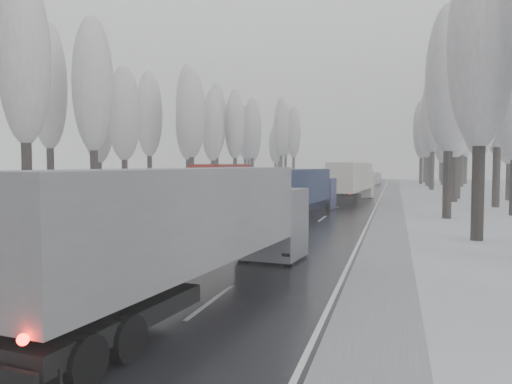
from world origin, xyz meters
The scene contains 57 objects.
ground centered at (0.00, 0.00, 0.00)m, with size 260.00×260.00×0.00m, color silver.
carriageway_right centered at (5.25, 30.00, 0.01)m, with size 7.50×200.00×0.03m, color black.
carriageway_left centered at (-5.25, 30.00, 0.01)m, with size 7.50×200.00×0.03m, color black.
median_slush centered at (0.00, 30.00, 0.02)m, with size 3.00×200.00×0.04m, color #9D9FA4.
shoulder_right centered at (10.20, 30.00, 0.02)m, with size 2.40×200.00×0.04m, color #9D9FA4.
shoulder_left centered at (-10.20, 30.00, 0.02)m, with size 2.40×200.00×0.04m, color #9D9FA4.
median_guardrail centered at (0.00, 29.99, 0.60)m, with size 0.12×200.00×0.76m.
tree_16 centered at (15.04, 15.67, 10.67)m, with size 3.60×3.60×16.53m.
tree_18 centered at (14.51, 27.03, 10.70)m, with size 3.60×3.60×16.58m.
tree_20 centered at (17.90, 35.17, 10.14)m, with size 3.60×3.60×15.71m.
tree_21 centered at (20.12, 39.17, 12.00)m, with size 3.60×3.60×18.62m.
tree_22 centered at (17.02, 45.60, 10.24)m, with size 3.60×3.60×15.86m.
tree_23 centered at (23.31, 49.60, 8.77)m, with size 3.60×3.60×13.55m.
tree_24 centered at (17.90, 51.02, 13.19)m, with size 3.60×3.60×20.49m.
tree_26 centered at (17.56, 61.27, 12.10)m, with size 3.60×3.60×18.78m.
tree_27 centered at (24.72, 65.27, 11.36)m, with size 3.60×3.60×17.62m.
tree_28 centered at (16.34, 71.95, 12.64)m, with size 3.60×3.60×19.62m.
tree_29 centered at (23.71, 75.95, 11.67)m, with size 3.60×3.60×18.11m.
tree_30 centered at (16.56, 81.70, 11.52)m, with size 3.60×3.60×17.86m.
tree_31 centered at (22.48, 85.70, 11.97)m, with size 3.60×3.60×18.58m.
tree_32 centered at (16.63, 89.21, 11.18)m, with size 3.60×3.60×17.33m.
tree_33 centered at (19.77, 93.21, 9.26)m, with size 3.60×3.60×14.33m.
tree_34 centered at (15.73, 96.32, 11.37)m, with size 3.60×3.60×17.63m.
tree_35 centered at (24.94, 100.32, 11.77)m, with size 3.60×3.60×18.25m.
tree_36 centered at (17.04, 106.16, 13.02)m, with size 3.60×3.60×20.23m.
tree_37 centered at (24.02, 110.16, 10.56)m, with size 3.60×3.60×16.37m.
tree_38 centered at (18.73, 116.73, 11.59)m, with size 3.60×3.60×17.97m.
tree_39 centered at (21.55, 120.73, 10.45)m, with size 3.60×3.60×16.19m.
tree_56 centered at (-14.71, 15.70, 11.68)m, with size 3.60×3.60×18.12m.
tree_58 centered at (-15.13, 24.57, 11.10)m, with size 3.60×3.60×17.21m.
tree_59 centered at (-22.80, 28.57, 11.87)m, with size 3.60×3.60×18.41m.
tree_60 centered at (-17.75, 34.20, 9.59)m, with size 3.60×3.60×14.84m.
tree_61 centered at (-23.52, 38.20, 9.02)m, with size 3.60×3.60×13.95m.
tree_62 centered at (-13.94, 43.73, 10.36)m, with size 3.60×3.60×16.04m.
tree_63 centered at (-21.85, 47.73, 10.89)m, with size 3.60×3.60×16.88m.
tree_64 centered at (-18.26, 52.71, 9.96)m, with size 3.60×3.60×15.42m.
tree_65 centered at (-20.05, 56.71, 12.55)m, with size 3.60×3.60×19.48m.
tree_66 centered at (-18.16, 62.35, 9.84)m, with size 3.60×3.60×15.23m.
tree_67 centered at (-19.54, 66.35, 11.03)m, with size 3.60×3.60×17.09m.
tree_68 centered at (-16.58, 69.11, 10.75)m, with size 3.60×3.60×16.65m.
tree_69 centered at (-21.42, 73.11, 12.46)m, with size 3.60×3.60×19.35m.
tree_70 centered at (-16.33, 79.19, 11.03)m, with size 3.60×3.60×17.09m.
tree_71 centered at (-21.09, 83.19, 12.63)m, with size 3.60×3.60×19.61m.
tree_72 centered at (-18.93, 88.54, 9.76)m, with size 3.60×3.60×15.11m.
tree_73 centered at (-21.82, 92.54, 11.11)m, with size 3.60×3.60×17.22m.
tree_74 centered at (-15.07, 99.33, 12.67)m, with size 3.60×3.60×19.68m.
tree_75 centered at (-24.20, 103.33, 11.99)m, with size 3.60×3.60×18.60m.
tree_76 centered at (-14.05, 108.72, 11.95)m, with size 3.60×3.60×18.55m.
tree_77 centered at (-19.66, 112.72, 9.26)m, with size 3.60×3.60×14.32m.
tree_78 centered at (-17.56, 115.31, 12.59)m, with size 3.60×3.60×19.55m.
tree_79 centered at (-20.33, 119.31, 11.01)m, with size 3.60×3.60×17.07m.
truck_grey_tarp centered at (4.71, 0.36, 2.40)m, with size 4.31×16.14×4.10m.
truck_blue_box centered at (3.43, 24.70, 2.23)m, with size 3.75×15.00×3.81m.
truck_cream_box centered at (6.06, 42.22, 2.56)m, with size 4.11×17.24×4.39m.
box_truck_distant centered at (6.36, 90.99, 1.28)m, with size 2.64×6.86×2.50m.
truck_red_white centered at (-5.70, 17.27, 2.26)m, with size 3.51×15.21×3.87m.
truck_red_red centered at (-6.94, 34.67, 2.46)m, with size 3.22×16.53×4.22m.
Camera 1 is at (10.64, -14.13, 4.24)m, focal length 35.00 mm.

